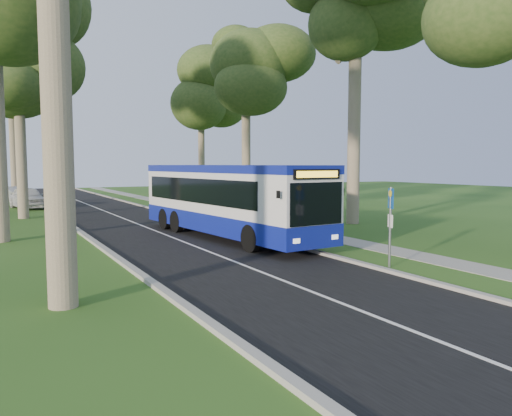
% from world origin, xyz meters
% --- Properties ---
extents(ground, '(120.00, 120.00, 0.00)m').
position_xyz_m(ground, '(0.00, 0.00, 0.00)').
color(ground, '#274E18').
rests_on(ground, ground).
extents(road, '(7.00, 100.00, 0.02)m').
position_xyz_m(road, '(-3.50, 10.00, 0.01)').
color(road, black).
rests_on(road, ground).
extents(kerb_east, '(0.25, 100.00, 0.12)m').
position_xyz_m(kerb_east, '(0.00, 10.00, 0.06)').
color(kerb_east, '#9E9B93').
rests_on(kerb_east, ground).
extents(kerb_west, '(0.25, 100.00, 0.12)m').
position_xyz_m(kerb_west, '(-7.00, 10.00, 0.06)').
color(kerb_west, '#9E9B93').
rests_on(kerb_west, ground).
extents(centre_line, '(0.12, 100.00, 0.00)m').
position_xyz_m(centre_line, '(-3.50, 10.00, 0.02)').
color(centre_line, white).
rests_on(centre_line, road).
extents(footpath, '(1.50, 100.00, 0.02)m').
position_xyz_m(footpath, '(3.00, 10.00, 0.01)').
color(footpath, gray).
rests_on(footpath, ground).
extents(bus, '(3.76, 12.88, 3.37)m').
position_xyz_m(bus, '(-1.24, 4.35, 1.74)').
color(bus, silver).
rests_on(bus, ground).
extents(bus_stop_sign, '(0.17, 0.36, 2.66)m').
position_xyz_m(bus_stop_sign, '(0.63, -4.24, 1.65)').
color(bus_stop_sign, gray).
rests_on(bus_stop_sign, ground).
extents(bus_shelter, '(2.65, 3.68, 2.85)m').
position_xyz_m(bus_shelter, '(2.19, 4.10, 2.02)').
color(bus_shelter, black).
rests_on(bus_shelter, ground).
extents(litter_bin, '(0.53, 0.53, 0.93)m').
position_xyz_m(litter_bin, '(1.63, 6.32, 0.47)').
color(litter_bin, black).
rests_on(litter_bin, ground).
extents(car_white, '(2.74, 5.20, 1.69)m').
position_xyz_m(car_white, '(-8.22, 25.73, 0.84)').
color(car_white, silver).
rests_on(car_white, ground).
extents(car_silver, '(2.98, 4.29, 1.34)m').
position_xyz_m(car_silver, '(-8.81, 35.15, 0.67)').
color(car_silver, '#A1A3A8').
rests_on(car_silver, ground).
extents(tree_west_c, '(5.20, 5.20, 13.77)m').
position_xyz_m(tree_west_c, '(-9.00, 18.00, 10.21)').
color(tree_west_c, '#7A6B56').
rests_on(tree_west_c, ground).
extents(tree_west_e, '(5.20, 5.20, 15.54)m').
position_xyz_m(tree_west_e, '(-8.50, 38.00, 11.51)').
color(tree_west_e, '#7A6B56').
rests_on(tree_west_e, ground).
extents(tree_east_c, '(5.20, 5.20, 15.48)m').
position_xyz_m(tree_east_c, '(6.80, 18.00, 11.46)').
color(tree_east_c, '#7A6B56').
rests_on(tree_east_c, ground).
extents(tree_east_d, '(5.20, 5.20, 13.65)m').
position_xyz_m(tree_east_d, '(8.00, 30.00, 10.12)').
color(tree_east_d, '#7A6B56').
rests_on(tree_east_d, ground).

